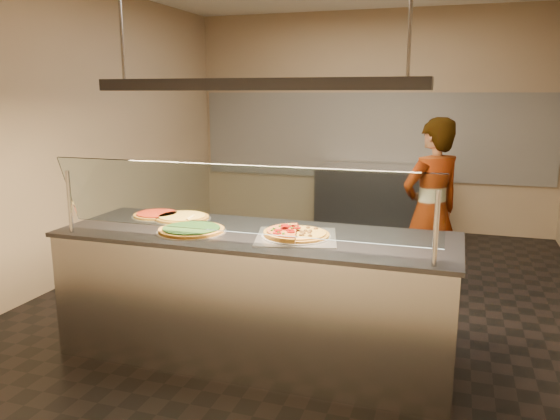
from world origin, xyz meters
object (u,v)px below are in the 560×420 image
(half_pizza_sausage, at_px, (311,235))
(worker, at_px, (431,211))
(sneeze_guard, at_px, (236,200))
(prep_table, at_px, (376,201))
(perforated_tray, at_px, (296,236))
(half_pizza_pepperoni, at_px, (281,231))
(pizza_spinach, at_px, (192,230))
(pizza_tomato, at_px, (157,214))
(serving_counter, at_px, (256,295))
(pizza_cheese, at_px, (183,217))
(pizza_spatula, at_px, (193,219))
(heat_lamp_housing, at_px, (254,84))

(half_pizza_sausage, xyz_separation_m, worker, (0.71, 1.57, -0.11))
(sneeze_guard, relative_size, prep_table, 1.61)
(perforated_tray, relative_size, half_pizza_sausage, 1.34)
(half_pizza_pepperoni, height_order, pizza_spinach, half_pizza_pepperoni)
(half_pizza_pepperoni, xyz_separation_m, pizza_tomato, (-1.13, 0.28, -0.02))
(serving_counter, relative_size, prep_table, 1.76)
(serving_counter, height_order, worker, worker)
(serving_counter, distance_m, sneeze_guard, 0.83)
(prep_table, bearing_deg, perforated_tray, -90.03)
(pizza_spinach, distance_m, worker, 2.28)
(half_pizza_sausage, xyz_separation_m, pizza_spinach, (-0.85, -0.09, -0.01))
(prep_table, bearing_deg, half_pizza_pepperoni, -91.62)
(pizza_tomato, bearing_deg, sneeze_guard, -32.34)
(pizza_cheese, xyz_separation_m, worker, (1.82, 1.32, -0.10))
(serving_counter, relative_size, pizza_spinach, 5.66)
(pizza_tomato, xyz_separation_m, prep_table, (1.24, 3.55, -0.48))
(serving_counter, xyz_separation_m, pizza_cheese, (-0.69, 0.22, 0.48))
(half_pizza_pepperoni, distance_m, worker, 1.82)
(sneeze_guard, height_order, prep_table, sneeze_guard)
(pizza_spatula, bearing_deg, worker, 40.37)
(prep_table, bearing_deg, sneeze_guard, -94.29)
(half_pizza_sausage, bearing_deg, half_pizza_pepperoni, 179.98)
(perforated_tray, height_order, heat_lamp_housing, heat_lamp_housing)
(half_pizza_pepperoni, distance_m, half_pizza_sausage, 0.21)
(half_pizza_pepperoni, distance_m, pizza_spatula, 0.77)
(serving_counter, height_order, prep_table, same)
(heat_lamp_housing, bearing_deg, half_pizza_pepperoni, -8.60)
(half_pizza_sausage, relative_size, pizza_cheese, 1.09)
(pizza_cheese, bearing_deg, prep_table, 74.31)
(half_pizza_sausage, relative_size, pizza_spinach, 0.98)
(half_pizza_sausage, bearing_deg, serving_counter, 175.79)
(prep_table, xyz_separation_m, worker, (0.81, -2.26, 0.38))
(pizza_cheese, bearing_deg, perforated_tray, -14.20)
(sneeze_guard, distance_m, pizza_spatula, 0.77)
(half_pizza_pepperoni, bearing_deg, prep_table, 88.38)
(half_pizza_pepperoni, height_order, half_pizza_sausage, half_pizza_pepperoni)
(pizza_tomato, distance_m, heat_lamp_housing, 1.39)
(serving_counter, distance_m, half_pizza_sausage, 0.64)
(half_pizza_sausage, relative_size, heat_lamp_housing, 0.21)
(worker, height_order, heat_lamp_housing, heat_lamp_housing)
(serving_counter, bearing_deg, heat_lamp_housing, 0.00)
(sneeze_guard, height_order, pizza_spinach, sneeze_guard)
(serving_counter, height_order, pizza_spatula, pizza_spatula)
(pizza_tomato, relative_size, prep_table, 0.25)
(half_pizza_pepperoni, distance_m, pizza_tomato, 1.17)
(sneeze_guard, height_order, worker, worker)
(half_pizza_pepperoni, xyz_separation_m, pizza_spinach, (-0.64, -0.09, -0.02))
(prep_table, distance_m, worker, 2.43)
(prep_table, relative_size, heat_lamp_housing, 0.69)
(half_pizza_sausage, distance_m, pizza_tomato, 1.38)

